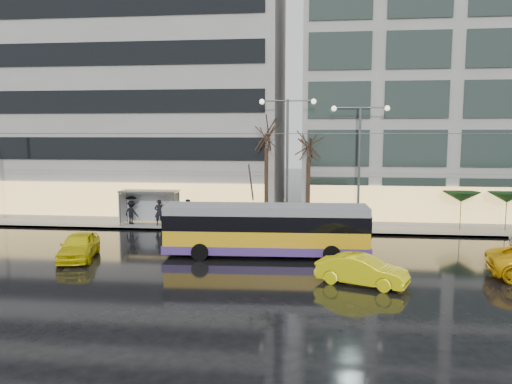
# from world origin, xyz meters

# --- Properties ---
(ground) EXTENTS (140.00, 140.00, 0.00)m
(ground) POSITION_xyz_m (0.00, 0.00, 0.00)
(ground) COLOR black
(ground) RESTS_ON ground
(sidewalk) EXTENTS (80.00, 10.00, 0.15)m
(sidewalk) POSITION_xyz_m (2.00, 14.00, 0.07)
(sidewalk) COLOR gray
(sidewalk) RESTS_ON ground
(kerb) EXTENTS (80.00, 0.10, 0.15)m
(kerb) POSITION_xyz_m (2.00, 9.05, 0.07)
(kerb) COLOR slate
(kerb) RESTS_ON ground
(building_left) EXTENTS (34.00, 14.00, 22.00)m
(building_left) POSITION_xyz_m (-16.00, 19.00, 11.15)
(building_left) COLOR #9E9C97
(building_left) RESTS_ON sidewalk
(building_right) EXTENTS (32.00, 14.00, 25.00)m
(building_right) POSITION_xyz_m (19.00, 19.00, 12.65)
(building_right) COLOR #9E9C97
(building_right) RESTS_ON sidewalk
(trolleybus) EXTENTS (11.32, 4.53, 5.21)m
(trolleybus) POSITION_xyz_m (1.27, 2.66, 1.41)
(trolleybus) COLOR yellow
(trolleybus) RESTS_ON ground
(catenary) EXTENTS (42.24, 5.12, 7.00)m
(catenary) POSITION_xyz_m (1.00, 7.94, 4.25)
(catenary) COLOR #595B60
(catenary) RESTS_ON ground
(bus_shelter) EXTENTS (4.20, 1.60, 2.51)m
(bus_shelter) POSITION_xyz_m (-8.38, 10.69, 1.96)
(bus_shelter) COLOR #595B60
(bus_shelter) RESTS_ON sidewalk
(street_lamp_near) EXTENTS (3.96, 0.36, 9.03)m
(street_lamp_near) POSITION_xyz_m (2.00, 10.80, 5.99)
(street_lamp_near) COLOR #595B60
(street_lamp_near) RESTS_ON sidewalk
(street_lamp_far) EXTENTS (3.96, 0.36, 8.53)m
(street_lamp_far) POSITION_xyz_m (7.00, 10.80, 5.71)
(street_lamp_far) COLOR #595B60
(street_lamp_far) RESTS_ON sidewalk
(tree_a) EXTENTS (3.20, 3.20, 8.40)m
(tree_a) POSITION_xyz_m (0.50, 11.00, 7.09)
(tree_a) COLOR black
(tree_a) RESTS_ON sidewalk
(tree_b) EXTENTS (3.20, 3.20, 7.70)m
(tree_b) POSITION_xyz_m (3.50, 11.20, 6.40)
(tree_b) COLOR black
(tree_b) RESTS_ON sidewalk
(parasol_a) EXTENTS (2.50, 2.50, 2.65)m
(parasol_a) POSITION_xyz_m (14.00, 11.00, 2.45)
(parasol_a) COLOR #595B60
(parasol_a) RESTS_ON sidewalk
(parasol_b) EXTENTS (2.50, 2.50, 2.65)m
(parasol_b) POSITION_xyz_m (17.00, 11.00, 2.45)
(parasol_b) COLOR #595B60
(parasol_b) RESTS_ON sidewalk
(taxi_a) EXTENTS (2.68, 4.57, 1.46)m
(taxi_a) POSITION_xyz_m (-8.81, 0.92, 0.73)
(taxi_a) COLOR yellow
(taxi_a) RESTS_ON ground
(taxi_b) EXTENTS (4.32, 2.85, 1.35)m
(taxi_b) POSITION_xyz_m (6.05, -2.07, 0.67)
(taxi_b) COLOR #FFF50D
(taxi_b) RESTS_ON ground
(pedestrian_a) EXTENTS (1.25, 1.26, 2.19)m
(pedestrian_a) POSITION_xyz_m (-7.26, 10.36, 1.57)
(pedestrian_a) COLOR black
(pedestrian_a) RESTS_ON sidewalk
(pedestrian_b) EXTENTS (0.95, 0.76, 1.87)m
(pedestrian_b) POSITION_xyz_m (-5.28, 10.87, 1.08)
(pedestrian_b) COLOR black
(pedestrian_b) RESTS_ON sidewalk
(pedestrian_c) EXTENTS (1.28, 1.06, 2.11)m
(pedestrian_c) POSITION_xyz_m (-9.40, 10.52, 1.26)
(pedestrian_c) COLOR black
(pedestrian_c) RESTS_ON sidewalk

